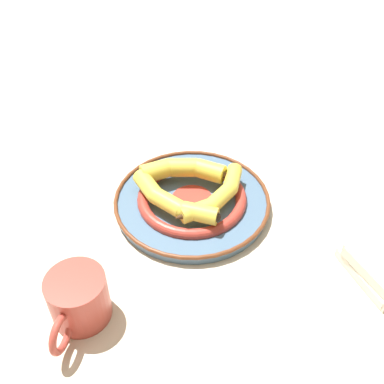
{
  "coord_description": "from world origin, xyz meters",
  "views": [
    {
      "loc": [
        0.62,
        -0.06,
        0.64
      ],
      "look_at": [
        -0.04,
        -0.01,
        0.04
      ],
      "focal_mm": 42.0,
      "sensor_mm": 36.0,
      "label": 1
    }
  ],
  "objects_px": {
    "banana_b": "(169,199)",
    "coffee_mug": "(78,299)",
    "banana_a": "(185,170)",
    "decorative_bowl": "(192,200)",
    "banana_c": "(217,196)"
  },
  "relations": [
    {
      "from": "decorative_bowl",
      "to": "coffee_mug",
      "type": "xyz_separation_m",
      "value": [
        0.24,
        -0.2,
        0.03
      ]
    },
    {
      "from": "banana_a",
      "to": "banana_b",
      "type": "height_order",
      "value": "banana_a"
    },
    {
      "from": "banana_b",
      "to": "coffee_mug",
      "type": "xyz_separation_m",
      "value": [
        0.21,
        -0.15,
        -0.01
      ]
    },
    {
      "from": "banana_a",
      "to": "banana_c",
      "type": "distance_m",
      "value": 0.1
    },
    {
      "from": "decorative_bowl",
      "to": "banana_a",
      "type": "relative_size",
      "value": 1.59
    },
    {
      "from": "decorative_bowl",
      "to": "coffee_mug",
      "type": "height_order",
      "value": "coffee_mug"
    },
    {
      "from": "banana_a",
      "to": "banana_b",
      "type": "xyz_separation_m",
      "value": [
        0.08,
        -0.04,
        -0.0
      ]
    },
    {
      "from": "decorative_bowl",
      "to": "banana_b",
      "type": "relative_size",
      "value": 1.88
    },
    {
      "from": "banana_a",
      "to": "coffee_mug",
      "type": "height_order",
      "value": "coffee_mug"
    },
    {
      "from": "banana_b",
      "to": "decorative_bowl",
      "type": "bearing_deg",
      "value": 75.87
    },
    {
      "from": "banana_c",
      "to": "coffee_mug",
      "type": "relative_size",
      "value": 1.1
    },
    {
      "from": "decorative_bowl",
      "to": "banana_c",
      "type": "bearing_deg",
      "value": 59.72
    },
    {
      "from": "banana_a",
      "to": "decorative_bowl",
      "type": "bearing_deg",
      "value": 105.88
    },
    {
      "from": "decorative_bowl",
      "to": "banana_c",
      "type": "distance_m",
      "value": 0.06
    },
    {
      "from": "decorative_bowl",
      "to": "coffee_mug",
      "type": "distance_m",
      "value": 0.31
    }
  ]
}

